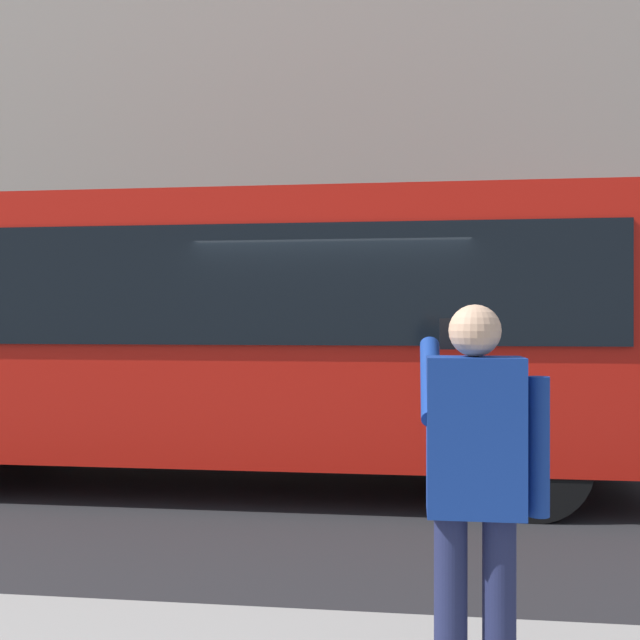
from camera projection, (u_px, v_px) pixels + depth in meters
name	position (u px, v px, depth m)	size (l,w,h in m)	color
ground_plane	(341.00, 491.00, 7.68)	(60.00, 60.00, 0.00)	#232326
building_facade_far	(375.00, 103.00, 14.41)	(28.00, 1.55, 12.00)	#A89E8E
red_bus	(231.00, 328.00, 8.04)	(9.05, 2.54, 3.08)	red
pedestrian_photographer	(476.00, 473.00, 3.12)	(0.53, 0.52, 1.70)	#1E2347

